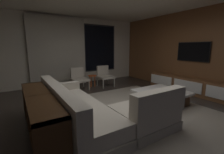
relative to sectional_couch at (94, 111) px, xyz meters
name	(u,v)px	position (x,y,z in m)	size (l,w,h in m)	color
floor	(125,114)	(0.82, 0.11, -0.29)	(9.20, 9.20, 0.00)	#332B26
back_wall_with_window	(70,51)	(0.76, 3.73, 1.05)	(6.60, 0.30, 2.70)	beige
media_wall	(202,52)	(3.88, 0.11, 1.06)	(0.12, 7.80, 2.70)	brown
area_rug	(139,112)	(1.17, 0.01, -0.28)	(3.20, 3.80, 0.01)	gray
sectional_couch	(94,111)	(0.00, 0.00, 0.00)	(1.98, 2.50, 0.82)	#A49C8C
coffee_table	(161,97)	(2.01, 0.09, -0.10)	(1.16, 1.16, 0.36)	#3E2512
book_stack_on_coffee_table	(169,90)	(2.12, -0.07, 0.11)	(0.29, 0.19, 0.08)	beige
accent_chair_near_window	(105,75)	(1.73, 2.63, 0.14)	(0.55, 0.57, 0.78)	#B2ADA0
accent_chair_by_curtain	(79,77)	(0.72, 2.71, 0.14)	(0.56, 0.58, 0.78)	#B2ADA0
side_stool	(92,78)	(1.22, 2.67, 0.08)	(0.32, 0.32, 0.46)	#BF4C1E
media_console	(192,86)	(3.59, 0.17, -0.04)	(0.46, 3.10, 0.52)	brown
mounted_tv	(193,52)	(3.78, 0.36, 1.06)	(0.05, 1.07, 0.62)	black
console_table_behind_couch	(40,114)	(-0.91, 0.13, 0.12)	(0.40, 2.10, 0.74)	#3E2512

